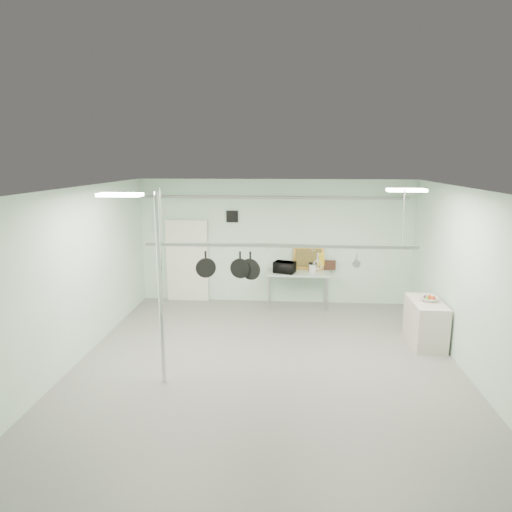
# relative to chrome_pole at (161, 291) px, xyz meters

# --- Properties ---
(floor) EXTENTS (8.00, 8.00, 0.00)m
(floor) POSITION_rel_chrome_pole_xyz_m (1.70, 0.60, -1.60)
(floor) COLOR gray
(floor) RESTS_ON ground
(ceiling) EXTENTS (7.00, 8.00, 0.02)m
(ceiling) POSITION_rel_chrome_pole_xyz_m (1.70, 0.60, 1.59)
(ceiling) COLOR silver
(ceiling) RESTS_ON back_wall
(back_wall) EXTENTS (7.00, 0.02, 3.20)m
(back_wall) POSITION_rel_chrome_pole_xyz_m (1.70, 4.59, 0.00)
(back_wall) COLOR silver
(back_wall) RESTS_ON floor
(right_wall) EXTENTS (0.02, 8.00, 3.20)m
(right_wall) POSITION_rel_chrome_pole_xyz_m (5.19, 0.60, 0.00)
(right_wall) COLOR silver
(right_wall) RESTS_ON floor
(door) EXTENTS (1.10, 0.10, 2.20)m
(door) POSITION_rel_chrome_pole_xyz_m (-0.60, 4.54, -0.55)
(door) COLOR silver
(door) RESTS_ON floor
(wall_vent) EXTENTS (0.30, 0.04, 0.30)m
(wall_vent) POSITION_rel_chrome_pole_xyz_m (0.60, 4.57, 0.65)
(wall_vent) COLOR black
(wall_vent) RESTS_ON back_wall
(conduit_pipe) EXTENTS (6.60, 0.07, 0.07)m
(conduit_pipe) POSITION_rel_chrome_pole_xyz_m (1.70, 4.50, 1.15)
(conduit_pipe) COLOR gray
(conduit_pipe) RESTS_ON back_wall
(chrome_pole) EXTENTS (0.08, 0.08, 3.20)m
(chrome_pole) POSITION_rel_chrome_pole_xyz_m (0.00, 0.00, 0.00)
(chrome_pole) COLOR silver
(chrome_pole) RESTS_ON floor
(prep_table) EXTENTS (1.60, 0.70, 0.91)m
(prep_table) POSITION_rel_chrome_pole_xyz_m (2.30, 4.20, -0.77)
(prep_table) COLOR #9EBAAC
(prep_table) RESTS_ON floor
(side_cabinet) EXTENTS (0.60, 1.20, 0.90)m
(side_cabinet) POSITION_rel_chrome_pole_xyz_m (4.85, 2.00, -1.15)
(side_cabinet) COLOR beige
(side_cabinet) RESTS_ON floor
(pot_rack) EXTENTS (4.80, 0.06, 1.00)m
(pot_rack) POSITION_rel_chrome_pole_xyz_m (1.90, 0.90, 0.63)
(pot_rack) COLOR #B7B7BC
(pot_rack) RESTS_ON ceiling
(light_panel_left) EXTENTS (0.65, 0.30, 0.05)m
(light_panel_left) POSITION_rel_chrome_pole_xyz_m (-0.50, -0.20, 1.56)
(light_panel_left) COLOR white
(light_panel_left) RESTS_ON ceiling
(light_panel_right) EXTENTS (0.65, 0.30, 0.05)m
(light_panel_right) POSITION_rel_chrome_pole_xyz_m (4.10, 1.20, 1.56)
(light_panel_right) COLOR white
(light_panel_right) RESTS_ON ceiling
(microwave) EXTENTS (0.60, 0.50, 0.28)m
(microwave) POSITION_rel_chrome_pole_xyz_m (1.97, 4.10, -0.55)
(microwave) COLOR black
(microwave) RESTS_ON prep_table
(coffee_canister) EXTENTS (0.23, 0.23, 0.21)m
(coffee_canister) POSITION_rel_chrome_pole_xyz_m (2.66, 4.20, -0.59)
(coffee_canister) COLOR silver
(coffee_canister) RESTS_ON prep_table
(painting_large) EXTENTS (0.78, 0.15, 0.58)m
(painting_large) POSITION_rel_chrome_pole_xyz_m (2.57, 4.50, -0.41)
(painting_large) COLOR gold
(painting_large) RESTS_ON prep_table
(painting_small) EXTENTS (0.30, 0.10, 0.25)m
(painting_small) POSITION_rel_chrome_pole_xyz_m (3.12, 4.50, -0.57)
(painting_small) COLOR #341C12
(painting_small) RESTS_ON prep_table
(fruit_bowl) EXTENTS (0.42, 0.42, 0.08)m
(fruit_bowl) POSITION_rel_chrome_pole_xyz_m (4.89, 2.00, -0.66)
(fruit_bowl) COLOR silver
(fruit_bowl) RESTS_ON side_cabinet
(skillet_left) EXTENTS (0.36, 0.17, 0.50)m
(skillet_left) POSITION_rel_chrome_pole_xyz_m (0.58, 0.90, 0.24)
(skillet_left) COLOR black
(skillet_left) RESTS_ON pot_rack
(skillet_mid) EXTENTS (0.37, 0.09, 0.50)m
(skillet_mid) POSITION_rel_chrome_pole_xyz_m (1.20, 0.90, 0.24)
(skillet_mid) COLOR black
(skillet_mid) RESTS_ON pot_rack
(skillet_right) EXTENTS (0.38, 0.20, 0.52)m
(skillet_right) POSITION_rel_chrome_pole_xyz_m (1.39, 0.90, 0.23)
(skillet_right) COLOR black
(skillet_right) RESTS_ON pot_rack
(whisk) EXTENTS (0.19, 0.19, 0.32)m
(whisk) POSITION_rel_chrome_pole_xyz_m (2.58, 0.90, 0.32)
(whisk) COLOR #B6B5BA
(whisk) RESTS_ON pot_rack
(grater) EXTENTS (0.10, 0.04, 0.24)m
(grater) POSITION_rel_chrome_pole_xyz_m (2.65, 0.90, 0.37)
(grater) COLOR yellow
(grater) RESTS_ON pot_rack
(saucepan) EXTENTS (0.16, 0.13, 0.24)m
(saucepan) POSITION_rel_chrome_pole_xyz_m (3.25, 0.90, 0.36)
(saucepan) COLOR #B4B5B9
(saucepan) RESTS_ON pot_rack
(fruit_cluster) EXTENTS (0.24, 0.24, 0.09)m
(fruit_cluster) POSITION_rel_chrome_pole_xyz_m (4.89, 2.00, -0.62)
(fruit_cluster) COLOR #B02910
(fruit_cluster) RESTS_ON fruit_bowl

